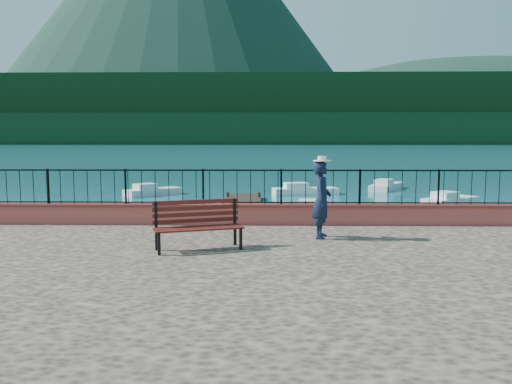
{
  "coord_description": "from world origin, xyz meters",
  "views": [
    {
      "loc": [
        -0.75,
        -10.25,
        3.62
      ],
      "look_at": [
        -0.98,
        2.0,
        2.3
      ],
      "focal_mm": 35.0,
      "sensor_mm": 36.0,
      "label": 1
    }
  ],
  "objects_px": {
    "boat_3": "(153,189)",
    "boat_2": "(451,198)",
    "boat_4": "(305,188)",
    "boat_5": "(387,184)",
    "park_bench": "(198,235)",
    "person": "(322,200)",
    "boat_1": "(325,208)",
    "boat_0": "(184,221)"
  },
  "relations": [
    {
      "from": "boat_0",
      "to": "boat_2",
      "type": "relative_size",
      "value": 0.95
    },
    {
      "from": "boat_2",
      "to": "boat_4",
      "type": "bearing_deg",
      "value": 109.54
    },
    {
      "from": "boat_0",
      "to": "person",
      "type": "bearing_deg",
      "value": -48.19
    },
    {
      "from": "person",
      "to": "boat_2",
      "type": "relative_size",
      "value": 0.53
    },
    {
      "from": "person",
      "to": "boat_0",
      "type": "distance_m",
      "value": 8.63
    },
    {
      "from": "boat_1",
      "to": "person",
      "type": "bearing_deg",
      "value": -85.31
    },
    {
      "from": "person",
      "to": "boat_3",
      "type": "height_order",
      "value": "person"
    },
    {
      "from": "boat_1",
      "to": "boat_2",
      "type": "bearing_deg",
      "value": 41.43
    },
    {
      "from": "boat_3",
      "to": "boat_5",
      "type": "distance_m",
      "value": 16.26
    },
    {
      "from": "boat_2",
      "to": "boat_3",
      "type": "distance_m",
      "value": 17.83
    },
    {
      "from": "park_bench",
      "to": "person",
      "type": "xyz_separation_m",
      "value": [
        2.83,
        1.35,
        0.62
      ]
    },
    {
      "from": "boat_0",
      "to": "boat_1",
      "type": "height_order",
      "value": "same"
    },
    {
      "from": "boat_1",
      "to": "boat_3",
      "type": "bearing_deg",
      "value": 151.16
    },
    {
      "from": "boat_0",
      "to": "boat_4",
      "type": "bearing_deg",
      "value": 75.32
    },
    {
      "from": "boat_4",
      "to": "boat_5",
      "type": "xyz_separation_m",
      "value": [
        6.03,
        3.26,
        0.0
      ]
    },
    {
      "from": "boat_2",
      "to": "boat_5",
      "type": "distance_m",
      "value": 8.47
    },
    {
      "from": "boat_3",
      "to": "boat_5",
      "type": "xyz_separation_m",
      "value": [
        15.8,
        3.86,
        0.0
      ]
    },
    {
      "from": "park_bench",
      "to": "boat_3",
      "type": "relative_size",
      "value": 0.56
    },
    {
      "from": "boat_0",
      "to": "boat_4",
      "type": "distance_m",
      "value": 14.22
    },
    {
      "from": "park_bench",
      "to": "boat_2",
      "type": "height_order",
      "value": "park_bench"
    },
    {
      "from": "park_bench",
      "to": "boat_0",
      "type": "height_order",
      "value": "park_bench"
    },
    {
      "from": "boat_2",
      "to": "boat_3",
      "type": "height_order",
      "value": "same"
    },
    {
      "from": "person",
      "to": "boat_2",
      "type": "xyz_separation_m",
      "value": [
        8.71,
        15.03,
        -1.74
      ]
    },
    {
      "from": "park_bench",
      "to": "person",
      "type": "relative_size",
      "value": 1.08
    },
    {
      "from": "boat_1",
      "to": "boat_4",
      "type": "xyz_separation_m",
      "value": [
        -0.18,
        9.21,
        0.0
      ]
    },
    {
      "from": "boat_3",
      "to": "boat_5",
      "type": "bearing_deg",
      "value": -28.3
    },
    {
      "from": "boat_4",
      "to": "boat_5",
      "type": "height_order",
      "value": "same"
    },
    {
      "from": "park_bench",
      "to": "boat_4",
      "type": "xyz_separation_m",
      "value": [
        4.06,
        21.47,
        -1.12
      ]
    },
    {
      "from": "park_bench",
      "to": "person",
      "type": "height_order",
      "value": "person"
    },
    {
      "from": "park_bench",
      "to": "boat_5",
      "type": "relative_size",
      "value": 0.47
    },
    {
      "from": "park_bench",
      "to": "boat_4",
      "type": "height_order",
      "value": "park_bench"
    },
    {
      "from": "boat_3",
      "to": "boat_2",
      "type": "bearing_deg",
      "value": -56.59
    },
    {
      "from": "boat_3",
      "to": "boat_4",
      "type": "height_order",
      "value": "same"
    },
    {
      "from": "boat_4",
      "to": "boat_3",
      "type": "bearing_deg",
      "value": 172.18
    },
    {
      "from": "boat_2",
      "to": "boat_5",
      "type": "height_order",
      "value": "same"
    },
    {
      "from": "person",
      "to": "boat_3",
      "type": "xyz_separation_m",
      "value": [
        -8.55,
        19.52,
        -1.74
      ]
    },
    {
      "from": "person",
      "to": "boat_2",
      "type": "height_order",
      "value": "person"
    },
    {
      "from": "boat_1",
      "to": "park_bench",
      "type": "bearing_deg",
      "value": -97.04
    },
    {
      "from": "boat_0",
      "to": "boat_4",
      "type": "height_order",
      "value": "same"
    },
    {
      "from": "boat_3",
      "to": "boat_5",
      "type": "height_order",
      "value": "same"
    },
    {
      "from": "park_bench",
      "to": "boat_5",
      "type": "xyz_separation_m",
      "value": [
        10.08,
        24.72,
        -1.12
      ]
    },
    {
      "from": "boat_3",
      "to": "person",
      "type": "bearing_deg",
      "value": -108.36
    }
  ]
}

